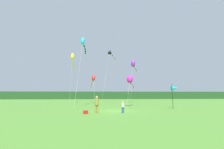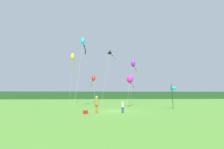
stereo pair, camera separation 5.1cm
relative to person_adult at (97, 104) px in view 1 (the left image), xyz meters
The scene contains 12 objects.
ground_plane 3.35m from the person_adult, 47.21° to the left, with size 120.00×120.00×0.00m, color #4C842D.
distant_treeline 47.40m from the person_adult, 87.37° to the left, with size 108.00×3.88×2.95m, color #234C23.
person_adult is the anchor object (origin of this frame).
person_child 2.77m from the person_adult, ahead, with size 0.27×0.27×1.24m.
cooler_box 1.41m from the person_adult, 164.09° to the right, with size 0.45×0.43×0.33m, color red.
banner_flag_pole 11.33m from the person_adult, 21.64° to the left, with size 0.90×0.70×3.37m.
kite_purple 21.08m from the person_adult, 66.82° to the left, with size 2.98×4.63×9.71m.
kite_magenta 10.18m from the person_adult, 58.17° to the left, with size 2.54×6.82×5.14m.
kite_black 22.42m from the person_adult, 82.46° to the left, with size 3.69×7.94×12.51m.
kite_yellow 20.92m from the person_adult, 108.05° to the left, with size 0.97×7.95×10.87m.
kite_cyan 13.51m from the person_adult, 105.85° to the left, with size 0.78×8.01×11.44m.
kite_red 18.85m from the person_adult, 94.23° to the left, with size 1.73×10.21×6.31m.
Camera 1 is at (-1.75, -18.96, 1.98)m, focal length 25.20 mm.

